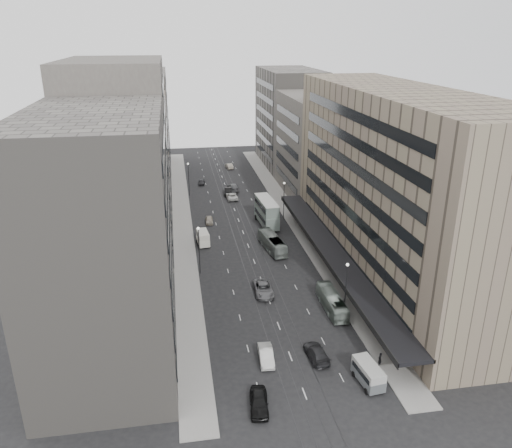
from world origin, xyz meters
TOP-DOWN VIEW (x-y plane):
  - ground at (0.00, 0.00)m, footprint 220.00×220.00m
  - sidewalk_right at (12.00, 37.50)m, footprint 4.00×125.00m
  - sidewalk_left at (-12.00, 37.50)m, footprint 4.00×125.00m
  - department_store at (21.45, 8.00)m, footprint 19.20×60.00m
  - building_right_mid at (21.50, 52.00)m, footprint 15.00×28.00m
  - building_right_far at (21.50, 82.00)m, footprint 15.00×32.00m
  - building_left_a at (-21.50, -8.00)m, footprint 15.00×28.00m
  - building_left_b at (-21.50, 19.00)m, footprint 15.00×26.00m
  - building_left_c at (-21.50, 46.00)m, footprint 15.00×28.00m
  - building_left_d at (-21.50, 79.00)m, footprint 15.00×38.00m
  - lamp_right_near at (9.70, -5.00)m, footprint 0.44×0.44m
  - lamp_right_far at (9.70, 35.00)m, footprint 0.44×0.44m
  - lamp_left_near at (-9.70, 12.00)m, footprint 0.44×0.44m
  - lamp_left_far at (-9.70, 55.00)m, footprint 0.44×0.44m
  - bus_near at (8.50, -3.04)m, footprint 2.27×9.49m
  - bus_far at (4.11, 19.41)m, footprint 3.79×10.58m
  - double_decker at (5.40, 32.03)m, footprint 3.74×10.40m
  - vw_microbus at (7.59, -19.50)m, footprint 2.64×4.98m
  - panel_van at (-8.41, 23.75)m, footprint 2.50×4.52m
  - sedan_0 at (-5.45, -21.47)m, footprint 2.54×5.11m
  - sedan_1 at (-3.16, -13.36)m, footprint 1.96×4.88m
  - sedan_2 at (-0.48, 3.29)m, footprint 2.89×5.99m
  - sedan_3 at (3.12, -13.89)m, footprint 2.47×5.43m
  - sedan_4 at (-6.34, 35.22)m, footprint 1.76×4.05m
  - sedan_5 at (-0.15, 54.28)m, footprint 2.45×5.30m
  - sedan_6 at (0.33, 50.74)m, footprint 2.59×5.51m
  - sedan_7 at (1.52, 57.72)m, footprint 2.69×6.01m
  - sedan_8 at (-6.11, 64.29)m, footprint 2.08×4.15m
  - sedan_9 at (3.02, 79.70)m, footprint 2.19×4.76m
  - pedestrian at (10.20, -16.67)m, footprint 0.74×0.70m

SIDE VIEW (x-z plane):
  - ground at x=0.00m, z-range 0.00..0.00m
  - sidewalk_right at x=12.00m, z-range 0.00..0.15m
  - sidewalk_left at x=-12.00m, z-range 0.00..0.15m
  - sedan_8 at x=-6.11m, z-range 0.00..1.36m
  - sedan_4 at x=-6.34m, z-range 0.00..1.36m
  - sedan_9 at x=3.02m, z-range 0.00..1.51m
  - sedan_6 at x=0.33m, z-range 0.00..1.52m
  - sedan_3 at x=3.12m, z-range 0.00..1.54m
  - sedan_1 at x=-3.16m, z-range 0.00..1.58m
  - sedan_2 at x=-0.48m, z-range 0.00..1.64m
  - sedan_0 at x=-5.45m, z-range 0.00..1.67m
  - sedan_5 at x=-0.15m, z-range 0.00..1.68m
  - sedan_7 at x=1.52m, z-range 0.00..1.71m
  - pedestrian at x=10.20m, z-range 0.15..1.85m
  - bus_near at x=8.50m, z-range 0.00..2.64m
  - vw_microbus at x=7.59m, z-range 0.15..2.72m
  - bus_far at x=4.11m, z-range 0.00..2.88m
  - panel_van at x=-8.41m, z-range 0.14..2.88m
  - double_decker at x=5.40m, z-range 0.22..5.81m
  - lamp_right_near at x=9.70m, z-range 1.04..9.36m
  - lamp_right_far at x=9.70m, z-range 1.04..9.36m
  - lamp_left_near at x=-9.70m, z-range 1.04..9.36m
  - lamp_left_far at x=-9.70m, z-range 1.04..9.36m
  - building_right_mid at x=21.50m, z-range 0.00..24.00m
  - building_left_c at x=-21.50m, z-range 0.00..25.00m
  - building_right_far at x=21.50m, z-range 0.00..28.00m
  - building_left_d at x=-21.50m, z-range 0.00..28.00m
  - department_store at x=21.45m, z-range -0.05..29.95m
  - building_left_a at x=-21.50m, z-range 0.00..30.00m
  - building_left_b at x=-21.50m, z-range 0.00..34.00m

